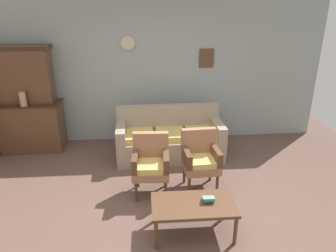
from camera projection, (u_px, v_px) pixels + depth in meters
The scene contains 10 objects.
ground_plane at pixel (172, 215), 4.14m from camera, with size 7.68×7.68×0.00m, color brown.
wall_back_with_decor at pixel (160, 74), 6.08m from camera, with size 6.40×0.09×2.70m.
side_cabinet at pixel (33, 126), 5.88m from camera, with size 1.16×0.55×0.93m.
cabinet_upper_hutch at pixel (25, 74), 5.59m from camera, with size 0.99×0.38×1.03m.
vase_on_cabinet at pixel (23, 99), 5.49m from camera, with size 0.12×0.12×0.26m, color tan.
floral_couch at pixel (170, 140), 5.65m from camera, with size 1.91×0.85×0.90m.
armchair_near_cabinet at pixel (151, 162), 4.49m from camera, with size 0.54×0.52×0.90m.
armchair_row_middle at pixel (200, 157), 4.62m from camera, with size 0.55×0.52×0.90m.
coffee_table at pixel (193, 207), 3.70m from camera, with size 1.00×0.56×0.42m.
book_stack_on_table at pixel (208, 199), 3.71m from camera, with size 0.15×0.10×0.07m.
Camera 1 is at (-0.32, -3.40, 2.64)m, focal length 33.16 mm.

